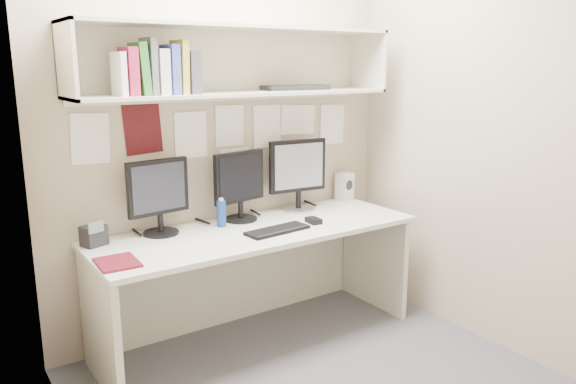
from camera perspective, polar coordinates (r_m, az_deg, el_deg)
wall_back at (r=3.60m, az=-6.25°, el=6.38°), size 2.40×0.02×2.60m
wall_front at (r=2.08m, az=20.64°, el=0.90°), size 2.40×0.02×2.60m
wall_left at (r=2.25m, az=-21.41°, el=1.70°), size 0.02×2.00×2.60m
wall_right at (r=3.62m, az=18.86°, el=5.80°), size 0.02×2.00×2.60m
desk at (r=3.54m, az=-3.18°, el=-9.35°), size 2.00×0.70×0.73m
overhead_hutch at (r=3.46m, az=-5.31°, el=13.11°), size 2.00×0.38×0.40m
pinned_papers at (r=3.60m, az=-6.19°, el=5.58°), size 1.92×0.01×0.48m
monitor_left at (r=3.33m, az=-13.02°, el=-0.15°), size 0.38×0.21×0.44m
monitor_center at (r=3.55m, az=-4.94°, el=0.94°), size 0.38×0.21×0.44m
monitor_right at (r=3.78m, az=1.00°, el=2.01°), size 0.41×0.23×0.48m
keyboard at (r=3.34m, az=-1.09°, el=-3.90°), size 0.41×0.18×0.02m
mouse at (r=3.52m, az=2.62°, el=-2.92°), size 0.07×0.11×0.03m
speaker at (r=4.11m, az=5.77°, el=0.56°), size 0.12×0.12×0.20m
blue_bottle at (r=3.45m, az=-6.78°, el=-2.14°), size 0.06×0.06×0.18m
maroon_notebook at (r=2.94m, az=-16.95°, el=-6.87°), size 0.20×0.25×0.01m
desk_phone at (r=3.25m, az=-19.11°, el=-4.18°), size 0.15×0.14×0.15m
book_stack at (r=3.14m, az=-13.15°, el=11.94°), size 0.44×0.18×0.30m
hutch_tray at (r=3.66m, az=0.79°, el=10.57°), size 0.45×0.21×0.03m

